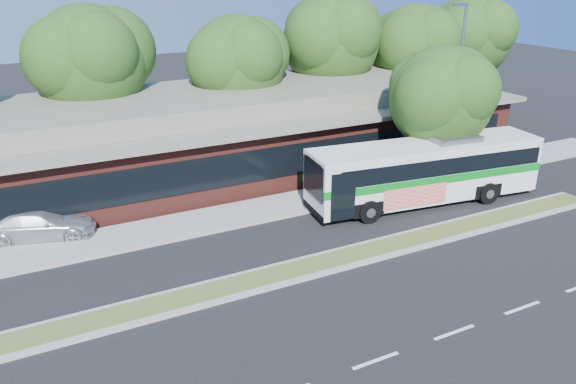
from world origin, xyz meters
The scene contains 13 objects.
ground centered at (0.00, 0.00, 0.00)m, with size 120.00×120.00×0.00m, color black.
median_strip centered at (0.00, 0.60, 0.07)m, with size 26.00×1.10×0.15m, color brown.
sidewalk centered at (0.00, 6.40, 0.06)m, with size 44.00×2.60×0.12m, color gray.
plaza_building centered at (0.00, 12.99, 2.13)m, with size 33.20×11.20×4.45m.
lamp_post centered at (9.56, 6.00, 4.90)m, with size 0.93×0.18×9.07m.
tree_bg_b centered at (-6.57, 16.14, 6.14)m, with size 6.69×6.00×9.00m.
tree_bg_c centered at (1.40, 15.13, 5.59)m, with size 6.24×5.60×8.26m.
tree_bg_d centered at (8.45, 16.15, 6.42)m, with size 6.91×6.20×9.37m.
tree_bg_e centered at (14.42, 15.14, 5.74)m, with size 6.47×5.80×8.50m.
tree_bg_f centered at (20.43, 16.14, 6.06)m, with size 6.69×6.00×8.92m.
transit_bus centered at (6.05, 3.79, 1.81)m, with size 11.81×3.89×3.26m.
sedan centered at (-10.93, 8.08, 0.66)m, with size 1.84×4.53×1.32m, color silver.
sidewalk_tree centered at (8.30, 5.42, 4.78)m, with size 5.73×5.14×7.22m.
Camera 1 is at (-11.37, -15.71, 10.66)m, focal length 35.00 mm.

